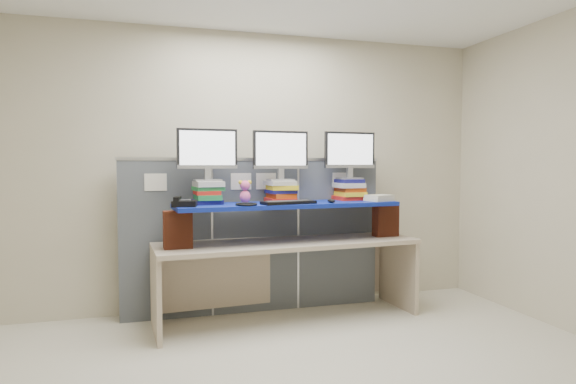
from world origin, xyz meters
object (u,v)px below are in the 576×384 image
object	(u,v)px
monitor_left	(207,151)
monitor_center	(281,153)
desk	(288,257)
keyboard	(289,202)
monitor_right	(350,152)
desk_phone	(184,203)
blue_board	(288,205)

from	to	relation	value
monitor_left	monitor_center	distance (m)	0.70
desk	monitor_left	size ratio (longest dim) A/B	4.61
keyboard	monitor_right	bearing A→B (deg)	11.98
desk	monitor_center	size ratio (longest dim) A/B	4.61
desk	desk_phone	bearing A→B (deg)	-175.17
blue_board	keyboard	xyz separation A→B (m)	(-0.04, -0.15, 0.03)
blue_board	monitor_left	world-z (taller)	monitor_left
keyboard	desk_phone	world-z (taller)	desk_phone
monitor_center	desk_phone	world-z (taller)	monitor_center
blue_board	monitor_center	xyz separation A→B (m)	(-0.04, 0.12, 0.49)
desk	monitor_right	size ratio (longest dim) A/B	4.61
monitor_center	keyboard	bearing A→B (deg)	-94.02
monitor_left	monitor_right	world-z (taller)	monitor_right
desk	desk_phone	xyz separation A→B (m)	(-0.96, -0.15, 0.54)
keyboard	monitor_left	bearing A→B (deg)	150.94
blue_board	desk_phone	size ratio (longest dim) A/B	9.07
blue_board	desk	bearing A→B (deg)	85.83
desk	blue_board	distance (m)	0.49
monitor_right	monitor_left	bearing A→B (deg)	-180.00
monitor_center	desk_phone	distance (m)	1.06
monitor_left	monitor_right	size ratio (longest dim) A/B	1.00
blue_board	monitor_center	world-z (taller)	monitor_center
desk	keyboard	xyz separation A→B (m)	(-0.04, -0.15, 0.53)
blue_board	monitor_center	bearing A→B (deg)	104.37
monitor_center	keyboard	world-z (taller)	monitor_center
monitor_right	desk_phone	world-z (taller)	monitor_right
monitor_left	desk_phone	xyz separation A→B (m)	(-0.23, -0.22, -0.44)
desk	monitor_right	bearing A→B (deg)	9.56
desk	keyboard	distance (m)	0.55
blue_board	desk_phone	distance (m)	0.98
desk	monitor_left	distance (m)	1.23
monitor_right	keyboard	xyz separation A→B (m)	(-0.73, -0.32, -0.46)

